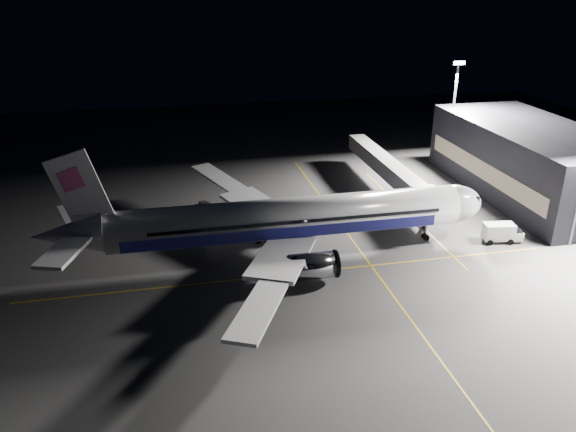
# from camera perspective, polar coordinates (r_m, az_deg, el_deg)

# --- Properties ---
(ground) EXTENTS (200.00, 200.00, 0.00)m
(ground) POSITION_cam_1_polar(r_m,az_deg,el_deg) (78.45, 0.05, -3.75)
(ground) COLOR #4C4C4F
(ground) RESTS_ON ground
(guide_line_main) EXTENTS (0.25, 80.00, 0.01)m
(guide_line_main) POSITION_cam_1_polar(r_m,az_deg,el_deg) (80.92, 7.00, -3.05)
(guide_line_main) COLOR gold
(guide_line_main) RESTS_ON ground
(guide_line_cross) EXTENTS (70.00, 0.25, 0.01)m
(guide_line_cross) POSITION_cam_1_polar(r_m,az_deg,el_deg) (73.29, 1.03, -5.84)
(guide_line_cross) COLOR gold
(guide_line_cross) RESTS_ON ground
(guide_line_side) EXTENTS (0.25, 40.00, 0.01)m
(guide_line_side) POSITION_cam_1_polar(r_m,az_deg,el_deg) (93.54, 12.03, 0.34)
(guide_line_side) COLOR gold
(guide_line_side) RESTS_ON ground
(airliner) EXTENTS (61.48, 54.22, 16.64)m
(airliner) POSITION_cam_1_polar(r_m,az_deg,el_deg) (76.05, -0.75, -0.36)
(airliner) COLOR silver
(airliner) RESTS_ON ground
(terminal) EXTENTS (18.12, 40.00, 12.00)m
(terminal) POSITION_cam_1_polar(r_m,az_deg,el_deg) (106.45, 23.41, 5.16)
(terminal) COLOR black
(terminal) RESTS_ON ground
(jet_bridge) EXTENTS (3.60, 34.40, 6.30)m
(jet_bridge) POSITION_cam_1_polar(r_m,az_deg,el_deg) (98.84, 10.42, 4.57)
(jet_bridge) COLOR #B2B2B7
(jet_bridge) RESTS_ON ground
(floodlight_mast_north) EXTENTS (2.40, 0.68, 20.70)m
(floodlight_mast_north) POSITION_cam_1_polar(r_m,az_deg,el_deg) (116.57, 16.50, 10.83)
(floodlight_mast_north) COLOR #59595E
(floodlight_mast_north) RESTS_ON ground
(service_truck) EXTENTS (5.83, 3.07, 2.84)m
(service_truck) POSITION_cam_1_polar(r_m,az_deg,el_deg) (86.67, 20.91, -1.55)
(service_truck) COLOR silver
(service_truck) RESTS_ON ground
(baggage_tug) EXTENTS (3.08, 2.81, 1.83)m
(baggage_tug) POSITION_cam_1_polar(r_m,az_deg,el_deg) (92.44, -8.59, 0.88)
(baggage_tug) COLOR black
(baggage_tug) RESTS_ON ground
(safety_cone_a) EXTENTS (0.43, 0.43, 0.64)m
(safety_cone_a) POSITION_cam_1_polar(r_m,az_deg,el_deg) (85.96, -2.45, -1.01)
(safety_cone_a) COLOR #E14809
(safety_cone_a) RESTS_ON ground
(safety_cone_b) EXTENTS (0.39, 0.39, 0.59)m
(safety_cone_b) POSITION_cam_1_polar(r_m,az_deg,el_deg) (81.27, -3.01, -2.55)
(safety_cone_b) COLOR #E14809
(safety_cone_b) RESTS_ON ground
(safety_cone_c) EXTENTS (0.45, 0.45, 0.67)m
(safety_cone_c) POSITION_cam_1_polar(r_m,az_deg,el_deg) (91.33, 0.13, 0.53)
(safety_cone_c) COLOR #E14809
(safety_cone_c) RESTS_ON ground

